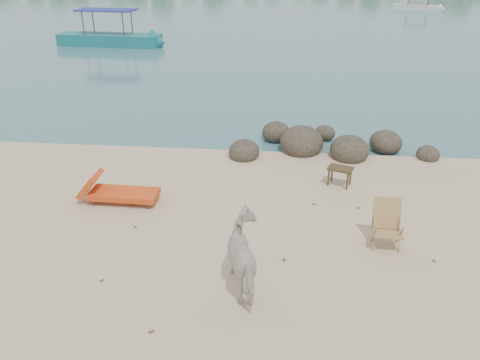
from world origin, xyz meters
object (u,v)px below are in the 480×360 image
Objects in this scene: side_table at (339,177)px; lounge_chair at (124,191)px; cow at (248,258)px; deck_chair at (388,228)px; boulders at (320,145)px; boat_near at (107,16)px.

lounge_chair reaches higher than side_table.
side_table is 5.48m from lounge_chair.
deck_chair is at bearing -170.07° from cow.
boulders reaches higher than side_table.
lounge_chair is 21.79m from boat_near.
deck_chair is at bearing -53.91° from side_table.
boulders is 5.25m from deck_chair.
side_table is 22.97m from boat_near.
side_table is (0.35, -2.37, 0.06)m from boulders.
boulders is 6.91m from cow.
cow is 25.71m from boat_near.
cow is 1.62× the size of deck_chair.
boulders is 10.09× the size of side_table.
deck_chair is (2.73, 1.54, -0.18)m from cow.
lounge_chair is 0.28× the size of boat_near.
boulders is 6.22m from lounge_chair.
lounge_chair is at bearing -61.37° from cow.
side_table is at bearing -134.90° from cow.
deck_chair reaches higher than boulders.
cow reaches higher than boulders.
side_table is 0.64× the size of deck_chair.
deck_chair is at bearing -11.32° from lounge_chair.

